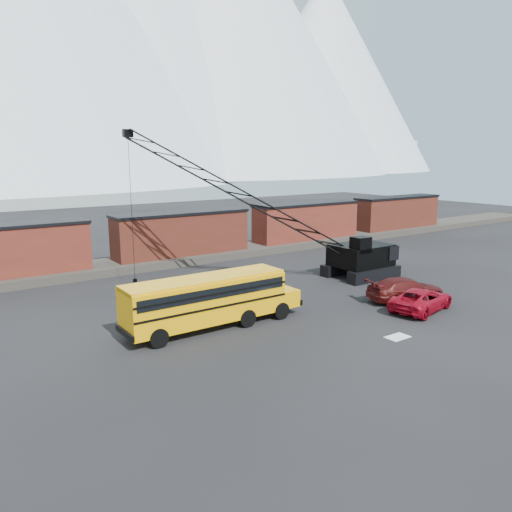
% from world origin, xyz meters
% --- Properties ---
extents(ground, '(160.00, 160.00, 0.00)m').
position_xyz_m(ground, '(0.00, 0.00, 0.00)').
color(ground, black).
rests_on(ground, ground).
extents(gravel_berm, '(120.00, 5.00, 0.70)m').
position_xyz_m(gravel_berm, '(0.00, 22.00, 0.35)').
color(gravel_berm, '#433D37').
rests_on(gravel_berm, ground).
extents(boxcar_west_near, '(13.70, 3.10, 4.17)m').
position_xyz_m(boxcar_west_near, '(-16.00, 22.00, 2.76)').
color(boxcar_west_near, '#4D1D16').
rests_on(boxcar_west_near, gravel_berm).
extents(boxcar_mid, '(13.70, 3.10, 4.17)m').
position_xyz_m(boxcar_mid, '(0.00, 22.00, 2.76)').
color(boxcar_mid, '#541B17').
rests_on(boxcar_mid, gravel_berm).
extents(boxcar_east_near, '(13.70, 3.10, 4.17)m').
position_xyz_m(boxcar_east_near, '(16.00, 22.00, 2.76)').
color(boxcar_east_near, '#4D1D16').
rests_on(boxcar_east_near, gravel_berm).
extents(boxcar_east_far, '(13.70, 3.10, 4.17)m').
position_xyz_m(boxcar_east_far, '(32.00, 22.00, 2.76)').
color(boxcar_east_far, '#541B17').
rests_on(boxcar_east_far, gravel_berm).
extents(snow_patch, '(1.40, 0.90, 0.02)m').
position_xyz_m(snow_patch, '(0.50, -4.00, 0.01)').
color(snow_patch, silver).
rests_on(snow_patch, ground).
extents(school_bus, '(11.65, 2.65, 3.19)m').
position_xyz_m(school_bus, '(-7.44, 3.58, 1.79)').
color(school_bus, '#E29B04').
rests_on(school_bus, ground).
extents(red_pickup, '(5.83, 3.55, 1.51)m').
position_xyz_m(red_pickup, '(5.83, -1.58, 0.76)').
color(red_pickup, maroon).
rests_on(red_pickup, ground).
extents(maroon_suv, '(6.19, 3.92, 1.67)m').
position_xyz_m(maroon_suv, '(6.82, 0.49, 0.83)').
color(maroon_suv, '#3F0B0B').
rests_on(maroon_suv, ground).
extents(crawler_crane, '(20.32, 10.68, 12.37)m').
position_xyz_m(crawler_crane, '(0.27, 11.50, 7.05)').
color(crawler_crane, black).
rests_on(crawler_crane, ground).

